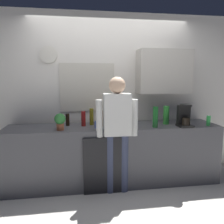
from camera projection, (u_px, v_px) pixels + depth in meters
The scene contains 16 objects.
ground_plane at pixel (117, 191), 3.13m from camera, with size 8.00×8.00×0.00m, color silver.
kitchen_counter at pixel (114, 154), 3.36m from camera, with size 3.15×0.64×0.88m, color #4C4C51.
dishwasher_panel at pixel (104, 166), 3.01m from camera, with size 0.56×0.02×0.79m, color black.
back_wall_assembly at pixel (116, 92), 3.63m from camera, with size 4.75×0.42×2.60m.
coffee_maker at pixel (184, 116), 3.22m from camera, with size 0.20×0.20×0.33m.
bottle_red_vinegar at pixel (83, 119), 3.25m from camera, with size 0.06×0.06×0.22m, color maroon.
bottle_dark_sauce at pixel (68, 120), 3.28m from camera, with size 0.06×0.06×0.18m, color black.
bottle_clear_soda at pixel (166, 115), 3.38m from camera, with size 0.09×0.09×0.28m, color #2D8C33.
bottle_olive_oil at pixel (92, 117), 3.33m from camera, with size 0.06×0.06×0.25m, color olive.
bottle_amber_beer at pixel (102, 118), 3.25m from camera, with size 0.06×0.06×0.23m, color brown.
bottle_green_wine at pixel (155, 117), 3.15m from camera, with size 0.07×0.07×0.30m, color #195923.
cup_blue_mug at pixel (98, 125), 3.11m from camera, with size 0.08×0.08×0.10m, color #3351B2.
mixing_bowl at pixel (106, 121), 3.43m from camera, with size 0.22×0.22×0.08m, color orange.
potted_plant at pixel (60, 121), 2.98m from camera, with size 0.15×0.15×0.23m.
dish_soap at pixel (208, 120), 3.28m from camera, with size 0.06×0.06×0.18m.
person_at_sink at pixel (117, 126), 2.99m from camera, with size 0.57×0.22×1.60m.
Camera 1 is at (-0.50, -2.88, 1.58)m, focal length 35.51 mm.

